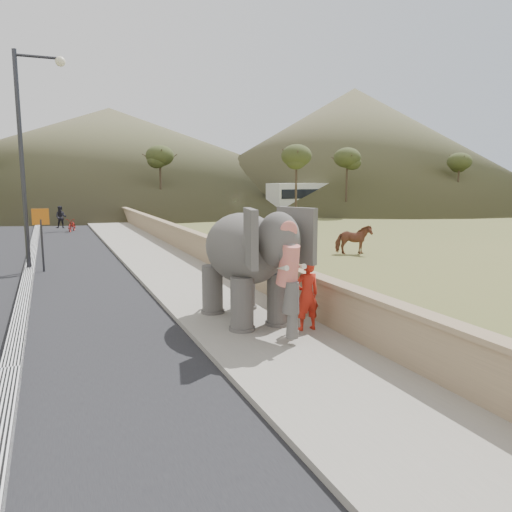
{
  "coord_description": "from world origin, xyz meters",
  "views": [
    {
      "loc": [
        -4.22,
        -8.96,
        3.47
      ],
      "look_at": [
        0.2,
        1.65,
        1.7
      ],
      "focal_mm": 35.0,
      "sensor_mm": 36.0,
      "label": 1
    }
  ],
  "objects_px": {
    "elephant_and_man": "(245,264)",
    "motorcyclist": "(67,222)",
    "cow": "(353,240)",
    "lamppost": "(30,140)"
  },
  "relations": [
    {
      "from": "cow",
      "to": "elephant_and_man",
      "type": "xyz_separation_m",
      "value": [
        -8.83,
        -8.69,
        0.79
      ]
    },
    {
      "from": "cow",
      "to": "elephant_and_man",
      "type": "height_order",
      "value": "elephant_and_man"
    },
    {
      "from": "lamppost",
      "to": "cow",
      "type": "distance_m",
      "value": 14.19
    },
    {
      "from": "elephant_and_man",
      "to": "motorcyclist",
      "type": "height_order",
      "value": "elephant_and_man"
    },
    {
      "from": "lamppost",
      "to": "cow",
      "type": "bearing_deg",
      "value": -2.71
    },
    {
      "from": "elephant_and_man",
      "to": "cow",
      "type": "bearing_deg",
      "value": 44.54
    },
    {
      "from": "cow",
      "to": "elephant_and_man",
      "type": "relative_size",
      "value": 0.42
    },
    {
      "from": "cow",
      "to": "motorcyclist",
      "type": "relative_size",
      "value": 0.93
    },
    {
      "from": "motorcyclist",
      "to": "cow",
      "type": "bearing_deg",
      "value": -53.23
    },
    {
      "from": "elephant_and_man",
      "to": "lamppost",
      "type": "bearing_deg",
      "value": 116.76
    }
  ]
}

